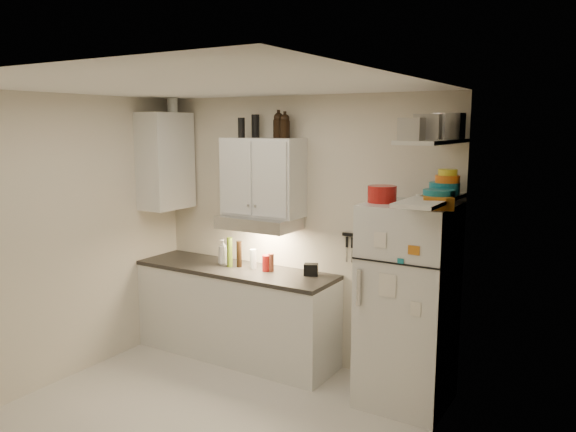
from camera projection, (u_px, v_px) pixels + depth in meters
The scene contains 36 objects.
floor at pixel (202, 423), 4.43m from camera, with size 3.20×3.00×0.02m, color beige.
ceiling at pixel (193, 84), 4.01m from camera, with size 3.20×3.00×0.02m, color white.
back_wall at pixel (299, 231), 5.50m from camera, with size 3.20×0.02×2.60m, color beige.
left_wall at pixel (60, 240), 5.05m from camera, with size 0.02×3.00×2.60m, color beige.
right_wall at pixel (402, 296), 3.40m from camera, with size 0.02×3.00×2.60m, color beige.
base_cabinet at pixel (236, 314), 5.65m from camera, with size 2.10×0.60×0.88m, color silver.
countertop at pixel (235, 270), 5.58m from camera, with size 2.10×0.62×0.04m, color #272522.
upper_cabinet at pixel (263, 177), 5.42m from camera, with size 0.80×0.33×0.75m, color silver.
side_cabinet at pixel (166, 161), 5.87m from camera, with size 0.33×0.55×1.00m, color silver.
range_hood at pixel (259, 222), 5.43m from camera, with size 0.76×0.46×0.12m, color silver.
fridge at pixel (408, 305), 4.63m from camera, with size 0.70×0.68×1.70m, color silver.
shelf_hi at pixel (433, 141), 4.20m from camera, with size 0.30×0.95×0.03m, color silver.
shelf_lo at pixel (431, 200), 4.27m from camera, with size 0.30×0.95×0.03m, color silver.
knife_strip at pixel (363, 236), 5.11m from camera, with size 0.42×0.02×0.03m, color black.
dutch_oven at pixel (382, 194), 4.55m from camera, with size 0.23×0.23×0.14m, color #A51613.
book_stack at pixel (438, 202), 4.23m from camera, with size 0.22×0.28×0.09m, color #C56E18.
spice_jar at pixel (419, 200), 4.38m from camera, with size 0.05×0.05×0.09m, color silver.
stock_pot at pixel (447, 126), 4.36m from camera, with size 0.28×0.28×0.20m, color silver.
tin_a at pixel (428, 127), 4.13m from camera, with size 0.19×0.17×0.19m, color #AAAAAD.
tin_b at pixel (411, 129), 3.87m from camera, with size 0.16×0.16×0.16m, color #AAAAAD.
bowl_teal at pixel (444, 188), 4.47m from camera, with size 0.24×0.24×0.10m, color #187484.
bowl_orange at pixel (447, 179), 4.44m from camera, with size 0.19×0.19×0.06m, color orange.
bowl_yellow at pixel (448, 172), 4.43m from camera, with size 0.15×0.15×0.05m, color yellow.
plates at pixel (439, 194), 4.28m from camera, with size 0.24×0.24×0.06m, color #187484.
growler_a at pixel (279, 125), 5.31m from camera, with size 0.10×0.10×0.24m, color black, non-canonical shape.
growler_b at pixel (285, 126), 5.24m from camera, with size 0.10×0.10×0.23m, color black, non-canonical shape.
thermos_a at pixel (255, 126), 5.47m from camera, with size 0.08×0.08×0.22m, color black.
thermos_b at pixel (241, 128), 5.39m from camera, with size 0.07×0.07×0.19m, color black.
side_jar at pixel (172, 105), 5.81m from camera, with size 0.11×0.11×0.15m, color silver.
soap_bottle at pixel (223, 250), 5.67m from camera, with size 0.11×0.11×0.30m, color silver.
pepper_mill at pixel (271, 263), 5.42m from camera, with size 0.05×0.05×0.18m, color brown.
oil_bottle at pixel (230, 252), 5.59m from camera, with size 0.06×0.06×0.30m, color #4D6419.
vinegar_bottle at pixel (239, 254), 5.59m from camera, with size 0.05×0.05×0.26m, color black.
clear_bottle at pixel (253, 259), 5.53m from camera, with size 0.06×0.06×0.19m, color silver.
red_jar at pixel (266, 263), 5.43m from camera, with size 0.08×0.08×0.16m, color #A51613.
caddy at pixel (311, 270), 5.28m from camera, with size 0.13×0.09×0.11m, color black.
Camera 1 is at (2.72, -3.16, 2.32)m, focal length 35.00 mm.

